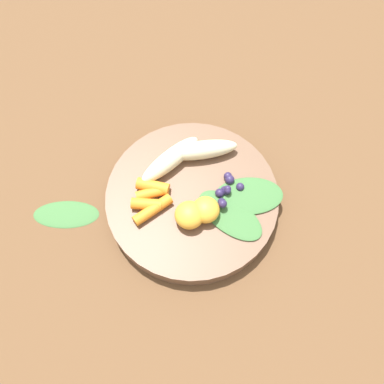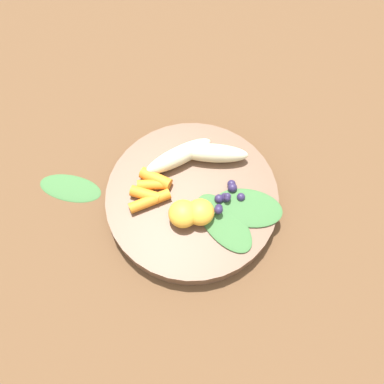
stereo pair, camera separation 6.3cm
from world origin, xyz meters
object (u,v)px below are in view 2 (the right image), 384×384
banana_peeled_right (212,153)px  orange_segment_near (199,213)px  bowl (192,199)px  banana_peeled_left (176,157)px  kale_leaf_stray (70,188)px

banana_peeled_right → orange_segment_near: 0.11m
bowl → banana_peeled_left: banana_peeled_left is taller
kale_leaf_stray → bowl: bearing=-173.9°
bowl → banana_peeled_left: 0.07m
banana_peeled_right → orange_segment_near: orange_segment_near is taller
kale_leaf_stray → banana_peeled_left: bearing=-155.7°
banana_peeled_right → kale_leaf_stray: bearing=14.2°
banana_peeled_right → kale_leaf_stray: size_ratio=1.10×
bowl → banana_peeled_left: bearing=-176.4°
bowl → orange_segment_near: orange_segment_near is taller
banana_peeled_right → kale_leaf_stray: banana_peeled_right is taller
kale_leaf_stray → orange_segment_near: bearing=176.9°
kale_leaf_stray → banana_peeled_right: bearing=-156.7°
bowl → banana_peeled_right: (-0.05, 0.05, 0.03)m
orange_segment_near → banana_peeled_left: bearing=-179.1°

